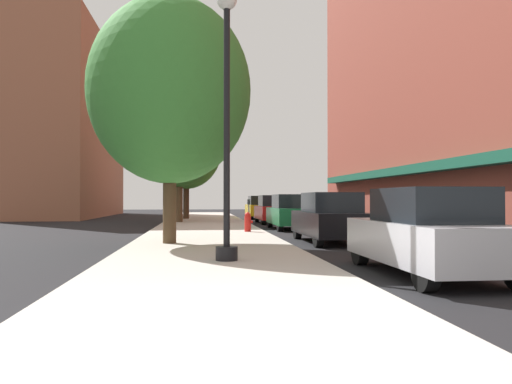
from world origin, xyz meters
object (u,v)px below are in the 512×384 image
at_px(car_silver, 428,233).
at_px(car_yellow, 260,208).
at_px(tree_mid, 186,148).
at_px(tree_far, 179,149).
at_px(parking_meter_near, 249,209).
at_px(car_red, 273,210).
at_px(tree_near, 170,91).
at_px(car_black, 330,218).
at_px(lamppost, 227,119).
at_px(fire_hydrant, 248,222).
at_px(car_green, 291,212).

xyz_separation_m(car_silver, car_yellow, (0.00, 26.55, 0.00)).
relative_size(tree_mid, tree_far, 1.18).
relative_size(parking_meter_near, car_red, 0.30).
distance_m(tree_near, tree_far, 13.76).
relative_size(tree_far, car_black, 1.49).
xyz_separation_m(tree_far, car_silver, (5.49, -19.92, -3.50)).
height_order(tree_far, car_yellow, tree_far).
height_order(lamppost, tree_far, tree_far).
height_order(fire_hydrant, parking_meter_near, parking_meter_near).
xyz_separation_m(lamppost, tree_far, (-1.79, 18.12, 1.10)).
distance_m(tree_near, car_yellow, 21.39).
bearing_deg(tree_near, car_green, 57.20).
relative_size(car_green, car_red, 1.00).
distance_m(parking_meter_near, tree_far, 7.03).
relative_size(tree_near, car_yellow, 1.72).
distance_m(tree_far, car_yellow, 9.29).
height_order(parking_meter_near, car_silver, car_silver).
bearing_deg(lamppost, fire_hydrant, 81.76).
bearing_deg(car_yellow, car_red, -87.90).
xyz_separation_m(car_red, car_yellow, (0.00, 6.52, 0.00)).
bearing_deg(fire_hydrant, lamppost, -98.24).
distance_m(car_black, car_yellow, 19.46).
distance_m(lamppost, car_silver, 4.76).
distance_m(tree_mid, tree_far, 4.82).
height_order(car_green, car_red, same).
bearing_deg(car_green, car_silver, -91.95).
xyz_separation_m(lamppost, car_green, (3.70, 12.43, -2.39)).
relative_size(tree_mid, car_red, 1.75).
height_order(tree_near, car_black, tree_near).
height_order(lamppost, car_silver, lamppost).
height_order(car_red, car_yellow, same).
distance_m(parking_meter_near, tree_near, 10.01).
distance_m(car_silver, car_yellow, 26.55).
xyz_separation_m(fire_hydrant, car_black, (2.36, -4.02, 0.29)).
relative_size(lamppost, car_red, 1.37).
xyz_separation_m(tree_mid, car_silver, (5.23, -24.70, -4.06)).
xyz_separation_m(parking_meter_near, tree_far, (-3.54, 5.06, 3.36)).
bearing_deg(parking_meter_near, lamppost, -97.65).
height_order(parking_meter_near, tree_far, tree_far).
xyz_separation_m(tree_near, car_red, (5.20, 13.86, -3.90)).
relative_size(tree_far, car_green, 1.49).
relative_size(tree_near, car_red, 1.72).
distance_m(fire_hydrant, car_red, 9.24).
height_order(parking_meter_near, car_red, car_red).
relative_size(car_silver, car_green, 1.00).
bearing_deg(lamppost, parking_meter_near, 82.35).
height_order(car_black, car_green, same).
height_order(fire_hydrant, tree_near, tree_near).
xyz_separation_m(tree_near, car_green, (5.20, 8.06, -3.90)).
bearing_deg(tree_near, car_silver, -49.90).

